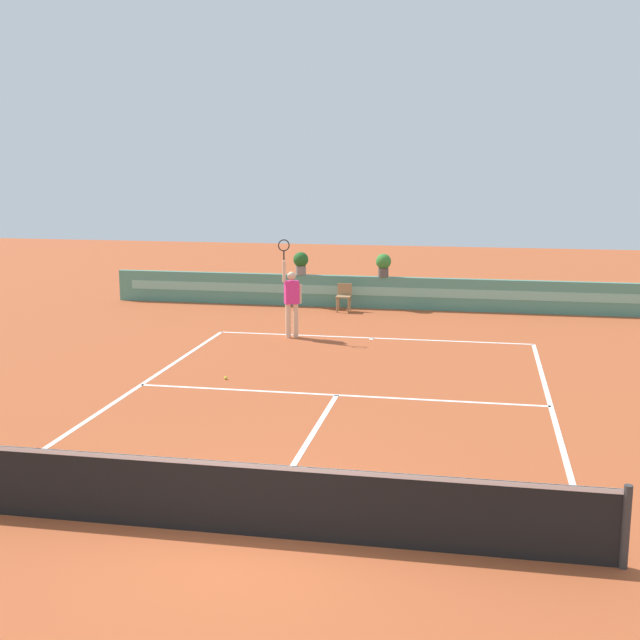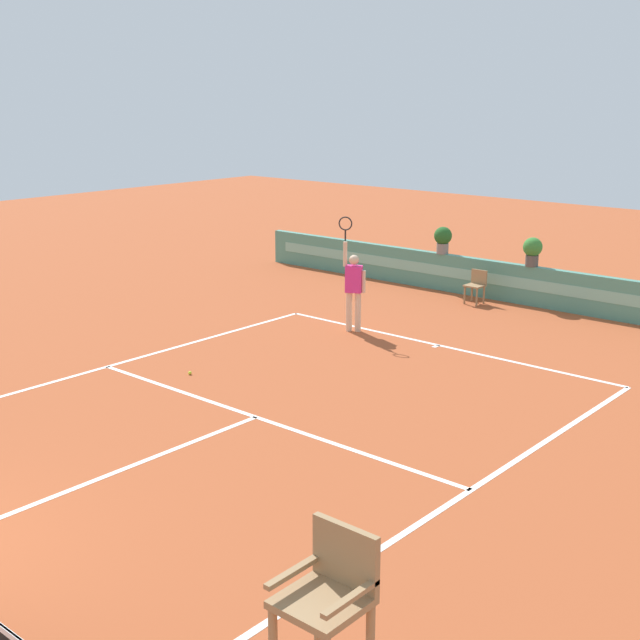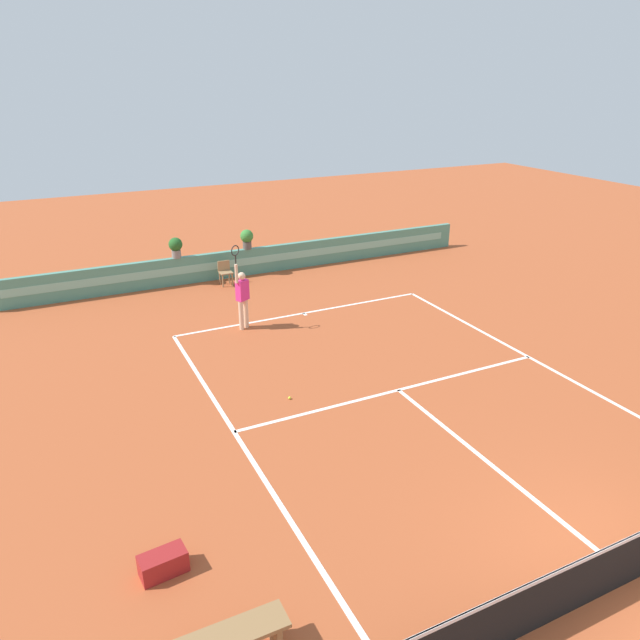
% 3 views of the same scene
% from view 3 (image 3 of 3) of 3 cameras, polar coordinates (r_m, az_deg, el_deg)
% --- Properties ---
extents(ground_plane, '(60.00, 60.00, 0.00)m').
position_cam_3_polar(ground_plane, '(14.09, 8.46, -7.40)').
color(ground_plane, '#A84C28').
extents(court_lines, '(8.32, 11.94, 0.01)m').
position_cam_3_polar(court_lines, '(14.61, 6.89, -6.14)').
color(court_lines, white).
rests_on(court_lines, ground).
extents(net, '(8.92, 0.10, 1.00)m').
position_cam_3_polar(net, '(10.40, 28.45, -19.11)').
color(net, '#333333').
rests_on(net, ground).
extents(back_wall_barrier, '(18.00, 0.21, 1.00)m').
position_cam_3_polar(back_wall_barrier, '(22.51, -6.38, 5.67)').
color(back_wall_barrier, '#4C8E7A').
rests_on(back_wall_barrier, ground).
extents(ball_kid_chair, '(0.44, 0.44, 0.85)m').
position_cam_3_polar(ball_kid_chair, '(21.45, -9.12, 4.61)').
color(ball_kid_chair, '#99754C').
rests_on(ball_kid_chair, ground).
extents(gear_bag, '(0.73, 0.43, 0.36)m').
position_cam_3_polar(gear_bag, '(9.90, -14.86, -21.70)').
color(gear_bag, maroon).
rests_on(gear_bag, ground).
extents(tennis_player, '(0.56, 0.36, 2.58)m').
position_cam_3_polar(tennis_player, '(17.38, -7.47, 2.40)').
color(tennis_player, beige).
rests_on(tennis_player, ground).
extents(tennis_ball_near_baseline, '(0.07, 0.07, 0.07)m').
position_cam_3_polar(tennis_ball_near_baseline, '(13.88, -2.95, -7.49)').
color(tennis_ball_near_baseline, '#CCE033').
rests_on(tennis_ball_near_baseline, ground).
extents(potted_plant_left, '(0.48, 0.48, 0.72)m').
position_cam_3_polar(potted_plant_left, '(21.52, -13.72, 6.91)').
color(potted_plant_left, gray).
rests_on(potted_plant_left, back_wall_barrier).
extents(potted_plant_centre, '(0.48, 0.48, 0.72)m').
position_cam_3_polar(potted_plant_centre, '(22.19, -7.06, 7.84)').
color(potted_plant_centre, '#514C47').
rests_on(potted_plant_centre, back_wall_barrier).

